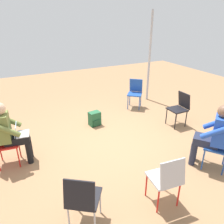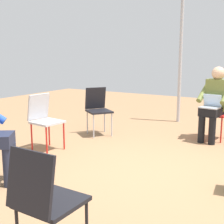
{
  "view_description": "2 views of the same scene",
  "coord_description": "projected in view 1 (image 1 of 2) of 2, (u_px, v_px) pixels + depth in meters",
  "views": [
    {
      "loc": [
        -1.91,
        -3.65,
        2.59
      ],
      "look_at": [
        0.13,
        0.36,
        0.58
      ],
      "focal_mm": 35.0,
      "sensor_mm": 36.0,
      "label": 1
    },
    {
      "loc": [
        3.28,
        1.45,
        1.44
      ],
      "look_at": [
        0.29,
        -0.38,
        0.79
      ],
      "focal_mm": 50.0,
      "sensor_mm": 36.0,
      "label": 2
    }
  ],
  "objects": [
    {
      "name": "person_with_laptop",
      "position": [
        10.0,
        131.0,
        3.9
      ],
      "size": [
        0.56,
        0.54,
        1.24
      ],
      "rotation": [
        0.0,
        0.0,
        -1.71
      ],
      "color": "black",
      "rests_on": "ground"
    },
    {
      "name": "chair_south",
      "position": [
        167.0,
        178.0,
        3.06
      ],
      "size": [
        0.44,
        0.48,
        0.85
      ],
      "rotation": [
        0.0,
        0.0,
        -0.11
      ],
      "color": "#B7B7BC",
      "rests_on": "ground"
    },
    {
      "name": "person_in_blue",
      "position": [
        214.0,
        133.0,
        3.81
      ],
      "size": [
        0.63,
        0.63,
        1.24
      ],
      "rotation": [
        0.0,
        0.0,
        0.62
      ],
      "color": "#23283D",
      "rests_on": "ground"
    },
    {
      "name": "backpack_near_laptop_user",
      "position": [
        95.0,
        119.0,
        5.54
      ],
      "size": [
        0.3,
        0.27,
        0.36
      ],
      "rotation": [
        0.0,
        0.0,
        3.27
      ],
      "color": "#235B38",
      "rests_on": "ground"
    },
    {
      "name": "ground_plane",
      "position": [
        114.0,
        143.0,
        4.82
      ],
      "size": [
        14.0,
        14.0,
        0.0
      ],
      "primitive_type": "plane",
      "color": "#99704C"
    },
    {
      "name": "chair_southeast",
      "position": [
        222.0,
        145.0,
        3.83
      ],
      "size": [
        0.57,
        0.58,
        0.85
      ],
      "rotation": [
        0.0,
        0.0,
        0.62
      ],
      "color": "#1E4799",
      "rests_on": "ground"
    },
    {
      "name": "chair_southwest",
      "position": [
        82.0,
        198.0,
        2.72
      ],
      "size": [
        0.57,
        0.58,
        0.85
      ],
      "rotation": [
        0.0,
        0.0,
        -0.62
      ],
      "color": "black",
      "rests_on": "ground"
    },
    {
      "name": "tent_pole_near",
      "position": [
        149.0,
        58.0,
        6.74
      ],
      "size": [
        0.07,
        0.07,
        2.73
      ],
      "primitive_type": "cylinder",
      "color": "#B2B2B7",
      "rests_on": "ground"
    },
    {
      "name": "chair_northeast",
      "position": [
        135.0,
        91.0,
        6.5
      ],
      "size": [
        0.58,
        0.59,
        0.85
      ],
      "rotation": [
        0.0,
        0.0,
        2.43
      ],
      "color": "#1E4799",
      "rests_on": "ground"
    },
    {
      "name": "chair_east",
      "position": [
        180.0,
        107.0,
        5.42
      ],
      "size": [
        0.44,
        0.41,
        0.85
      ],
      "rotation": [
        0.0,
        0.0,
        1.56
      ],
      "color": "black",
      "rests_on": "ground"
    },
    {
      "name": "chair_west",
      "position": [
        2.0,
        142.0,
        3.93
      ],
      "size": [
        0.49,
        0.45,
        0.85
      ],
      "rotation": [
        0.0,
        0.0,
        -1.71
      ],
      "color": "red",
      "rests_on": "ground"
    }
  ]
}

